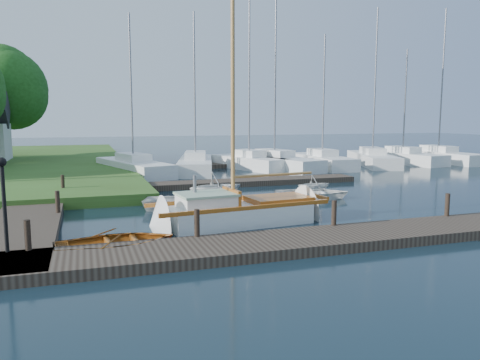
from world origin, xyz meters
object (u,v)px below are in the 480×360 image
object	(u,v)px
mooring_post_0	(28,235)
mooring_post_1	(197,223)
mooring_post_3	(447,205)
tender_c	(312,191)
marina_boat_3	(275,161)
marina_boat_1	(196,163)
marina_boat_7	(438,155)
marina_boat_2	(249,161)
marina_boat_0	(133,166)
dinghy	(116,239)
mooring_post_4	(58,202)
marina_boat_6	(403,157)
mooring_post_2	(334,213)
tender_a	(195,199)
lamp_post	(3,192)
tender_b	(216,184)
marina_boat_4	(322,160)
sailboat	(243,214)
mooring_post_5	(63,184)
marina_boat_5	(372,158)
tree_7	(6,88)
tender_d	(314,182)

from	to	relation	value
mooring_post_0	mooring_post_1	world-z (taller)	same
mooring_post_3	tender_c	size ratio (longest dim) A/B	0.23
mooring_post_1	marina_boat_3	world-z (taller)	marina_boat_3
marina_boat_1	marina_boat_7	world-z (taller)	marina_boat_7
marina_boat_2	marina_boat_3	bearing A→B (deg)	-117.66
mooring_post_1	marina_boat_0	distance (m)	18.62
dinghy	marina_boat_0	size ratio (longest dim) A/B	0.32
mooring_post_4	marina_boat_6	bearing A→B (deg)	28.74
mooring_post_2	tender_c	world-z (taller)	mooring_post_2
mooring_post_3	marina_boat_0	bearing A→B (deg)	115.57
mooring_post_2	mooring_post_4	world-z (taller)	same
dinghy	tender_a	size ratio (longest dim) A/B	0.80
mooring_post_0	marina_boat_7	bearing A→B (deg)	32.67
marina_boat_1	marina_boat_3	bearing A→B (deg)	-73.32
tender_c	lamp_post	bearing A→B (deg)	135.54
tender_b	marina_boat_4	distance (m)	15.68
mooring_post_3	marina_boat_7	world-z (taller)	marina_boat_7
tender_a	dinghy	bearing A→B (deg)	165.55
tender_a	sailboat	bearing A→B (deg)	-142.09
marina_boat_6	tender_c	bearing A→B (deg)	122.48
marina_boat_1	marina_boat_2	bearing A→B (deg)	-68.64
mooring_post_1	mooring_post_5	distance (m)	10.77
lamp_post	marina_boat_3	xyz separation A→B (m)	(15.46, 19.10, -1.29)
tender_c	tender_a	bearing A→B (deg)	115.93
marina_boat_0	marina_boat_3	xyz separation A→B (m)	(10.37, 0.48, 0.02)
marina_boat_2	mooring_post_2	bearing A→B (deg)	148.73
mooring_post_3	marina_boat_5	world-z (taller)	marina_boat_5
marina_boat_2	marina_boat_7	distance (m)	17.15
marina_boat_7	mooring_post_5	bearing A→B (deg)	105.67
sailboat	marina_boat_7	world-z (taller)	marina_boat_7
marina_boat_5	dinghy	bearing A→B (deg)	150.98
marina_boat_7	lamp_post	bearing A→B (deg)	120.41
mooring_post_1	tender_c	distance (m)	9.34
tender_c	tree_7	distance (m)	30.05
mooring_post_5	lamp_post	world-z (taller)	lamp_post
mooring_post_0	tree_7	bearing A→B (deg)	98.24
marina_boat_4	tree_7	size ratio (longest dim) A/B	1.05
mooring_post_2	marina_boat_6	bearing A→B (deg)	47.75
marina_boat_0	marina_boat_4	xyz separation A→B (m)	(14.04, -0.10, 0.00)
mooring_post_2	tender_d	world-z (taller)	mooring_post_2
marina_boat_2	marina_boat_5	world-z (taller)	marina_boat_2
sailboat	marina_boat_6	world-z (taller)	marina_boat_6
lamp_post	tree_7	world-z (taller)	tree_7
mooring_post_5	marina_boat_7	distance (m)	31.13
lamp_post	tender_b	distance (m)	11.01
mooring_post_3	marina_boat_0	size ratio (longest dim) A/B	0.08
tender_c	mooring_post_2	bearing A→B (deg)	176.61
marina_boat_5	marina_boat_7	bearing A→B (deg)	-66.35
marina_boat_2	tree_7	bearing A→B (deg)	36.85
mooring_post_3	marina_boat_6	xyz separation A→B (m)	(12.98, 19.25, -0.14)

